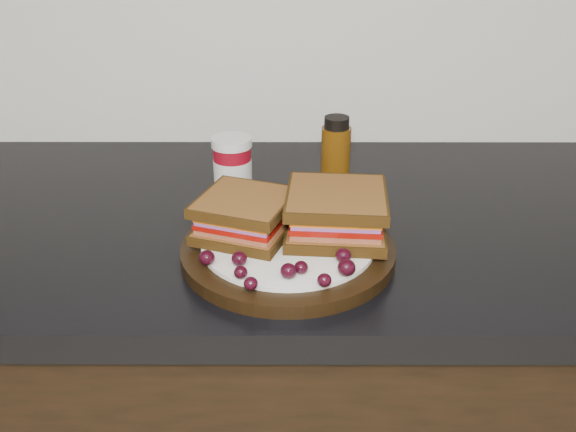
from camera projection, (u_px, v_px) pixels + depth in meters
The scene contains 26 objects.
countertop at pixel (90, 224), 0.97m from camera, with size 3.98×0.60×0.04m, color black.
plate at pixel (288, 251), 0.84m from camera, with size 0.28×0.28×0.02m, color black.
sandwich_left at pixel (245, 216), 0.84m from camera, with size 0.11×0.11×0.05m, color brown, non-canonical shape.
sandwich_right at pixel (336, 213), 0.84m from camera, with size 0.13×0.13×0.06m, color brown, non-canonical shape.
grape_0 at pixel (207, 258), 0.78m from camera, with size 0.02×0.02×0.02m, color black.
grape_1 at pixel (239, 259), 0.78m from camera, with size 0.02×0.02×0.02m, color black.
grape_2 at pixel (241, 272), 0.75m from camera, with size 0.02×0.02×0.02m, color black.
grape_3 at pixel (251, 283), 0.73m from camera, with size 0.02×0.02×0.02m, color black.
grape_4 at pixel (288, 271), 0.75m from camera, with size 0.02×0.02×0.02m, color black.
grape_5 at pixel (301, 267), 0.76m from camera, with size 0.02×0.02×0.02m, color black.
grape_6 at pixel (324, 280), 0.73m from camera, with size 0.02×0.02×0.02m, color black.
grape_7 at pixel (347, 268), 0.75m from camera, with size 0.02×0.02×0.02m, color black.
grape_8 at pixel (343, 255), 0.78m from camera, with size 0.02×0.02×0.02m, color black.
grape_9 at pixel (326, 243), 0.81m from camera, with size 0.02×0.02×0.02m, color black.
grape_10 at pixel (356, 237), 0.82m from camera, with size 0.02×0.02×0.02m, color black.
grape_11 at pixel (343, 230), 0.84m from camera, with size 0.02×0.02×0.01m, color black.
grape_12 at pixel (341, 221), 0.86m from camera, with size 0.02×0.02×0.02m, color black.
grape_13 at pixel (241, 214), 0.88m from camera, with size 0.02×0.02×0.02m, color black.
grape_14 at pixel (237, 223), 0.86m from camera, with size 0.02×0.02×0.02m, color black.
grape_15 at pixel (245, 231), 0.84m from camera, with size 0.02×0.02×0.02m, color black.
grape_16 at pixel (225, 238), 0.82m from camera, with size 0.02×0.02×0.02m, color black.
grape_17 at pixel (248, 219), 0.87m from camera, with size 0.02×0.02×0.02m, color black.
grape_18 at pixel (233, 222), 0.86m from camera, with size 0.02×0.02×0.02m, color black.
grape_19 at pixel (231, 231), 0.84m from camera, with size 0.02×0.02×0.02m, color black.
condiment_jar at pixel (233, 166), 1.00m from camera, with size 0.06×0.06×0.09m, color maroon.
oil_bottle at pixel (336, 156), 0.99m from camera, with size 0.05×0.05×0.13m, color #4F2D07.
Camera 1 is at (0.30, 0.84, 1.33)m, focal length 40.00 mm.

